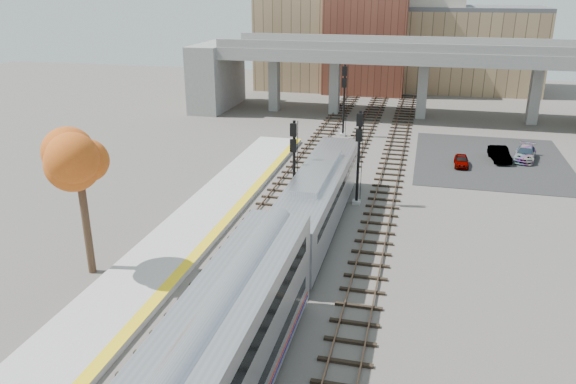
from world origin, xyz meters
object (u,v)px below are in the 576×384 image
at_px(signal_mast_far, 344,100).
at_px(signal_mast_near, 294,170).
at_px(car_b, 500,154).
at_px(car_c, 525,153).
at_px(tree, 78,165).
at_px(car_a, 461,161).
at_px(signal_mast_mid, 358,159).
at_px(locomotive, 319,197).

bearing_deg(signal_mast_far, signal_mast_near, -90.00).
height_order(car_b, car_c, car_b).
relative_size(tree, car_c, 2.01).
height_order(signal_mast_near, car_b, signal_mast_near).
distance_m(signal_mast_near, car_c, 26.24).
distance_m(signal_mast_far, car_a, 15.18).
distance_m(signal_mast_mid, signal_mast_far, 20.48).
relative_size(signal_mast_far, car_a, 2.51).
bearing_deg(car_c, signal_mast_near, -121.96).
distance_m(tree, car_a, 34.54).
relative_size(signal_mast_near, car_c, 1.60).
xyz_separation_m(locomotive, car_a, (10.15, 16.82, -1.71)).
bearing_deg(signal_mast_mid, car_b, 50.83).
distance_m(tree, car_c, 40.98).
height_order(locomotive, signal_mast_near, signal_mast_near).
relative_size(locomotive, signal_mast_near, 2.69).
relative_size(car_a, car_c, 0.70).
relative_size(locomotive, tree, 2.15).
bearing_deg(car_c, tree, -120.80).
xyz_separation_m(signal_mast_far, tree, (-9.50, -34.44, 2.58)).
height_order(signal_mast_mid, car_a, signal_mast_mid).
bearing_deg(signal_mast_near, car_a, 51.21).
distance_m(signal_mast_near, tree, 14.79).
height_order(signal_mast_mid, signal_mast_far, signal_mast_far).
xyz_separation_m(signal_mast_near, tree, (-9.50, -10.92, 3.06)).
bearing_deg(car_b, tree, -139.34).
distance_m(locomotive, signal_mast_near, 2.91).
xyz_separation_m(signal_mast_near, car_b, (15.81, 17.84, -2.82)).
distance_m(car_a, car_c, 6.89).
xyz_separation_m(car_a, car_c, (5.96, 3.45, 0.11)).
bearing_deg(car_a, car_b, 36.30).
bearing_deg(car_a, locomotive, -120.93).
relative_size(tree, car_b, 2.21).
height_order(tree, car_b, tree).
distance_m(signal_mast_mid, tree, 20.01).
relative_size(car_a, car_b, 0.77).
bearing_deg(car_c, signal_mast_mid, -120.52).
relative_size(signal_mast_mid, car_a, 2.33).
bearing_deg(signal_mast_far, tree, -105.42).
bearing_deg(car_a, car_c, 30.20).
xyz_separation_m(signal_mast_far, car_c, (18.21, -4.84, -3.32)).
xyz_separation_m(locomotive, signal_mast_mid, (2.00, 5.04, 1.34)).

